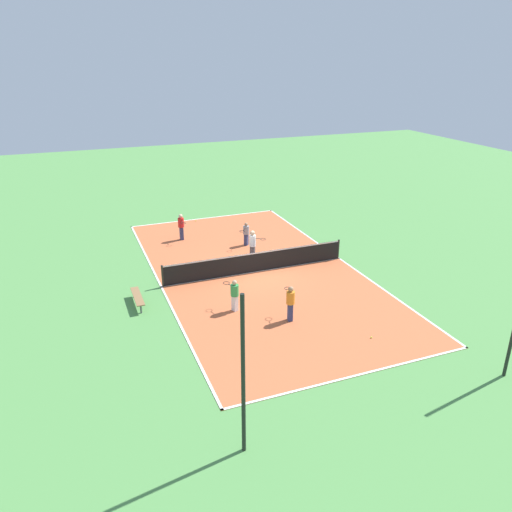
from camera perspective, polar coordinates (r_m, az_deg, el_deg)
ground_plane at (r=26.06m, az=0.00°, el=-1.83°), size 80.00×80.00×0.00m
court_surface at (r=26.05m, az=0.00°, el=-1.81°), size 10.05×19.54×0.02m
tennis_net at (r=25.82m, az=0.00°, el=-0.64°), size 9.85×0.10×1.12m
bench at (r=23.21m, az=-13.39°, el=-4.57°), size 0.36×1.98×0.45m
player_coach_red at (r=30.53m, az=-8.55°, el=3.50°), size 0.36×0.93×1.62m
player_far_green at (r=21.89m, az=-2.47°, el=-4.30°), size 0.61×0.99×1.47m
player_near_white at (r=26.95m, az=-0.39°, el=1.42°), size 0.93×0.85×1.77m
player_baseline_gray at (r=29.37m, az=-1.14°, el=2.69°), size 0.88×0.90×1.39m
player_center_orange at (r=21.11m, az=3.96°, el=-5.16°), size 0.55×0.98×1.59m
tennis_ball_right_alley at (r=34.13m, az=-6.92°, el=4.03°), size 0.07×0.07×0.07m
tennis_ball_left_sideline at (r=20.74m, az=13.05°, el=-9.04°), size 0.07×0.07×0.07m
tennis_ball_midcourt at (r=30.44m, az=-0.73°, el=1.91°), size 0.07×0.07×0.07m
fence_post_back_right at (r=13.83m, az=-1.48°, el=-13.69°), size 0.12×0.12×5.03m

